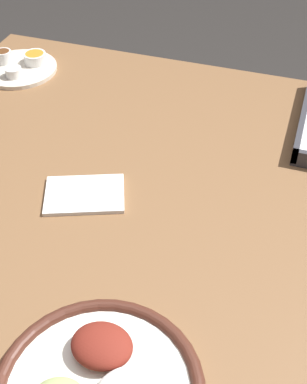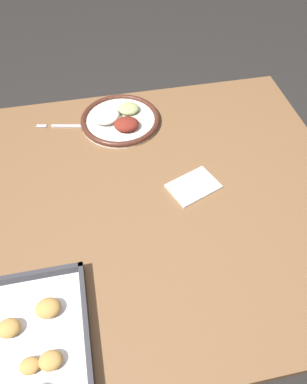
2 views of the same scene
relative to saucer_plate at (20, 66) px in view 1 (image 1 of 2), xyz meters
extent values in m
cube|color=brown|center=(0.45, -0.36, -0.03)|extent=(1.15, 1.06, 0.03)
cylinder|color=brown|center=(-0.07, 0.12, -0.41)|extent=(0.06, 0.06, 0.74)
ellipsoid|color=maroon|center=(0.50, -0.68, 0.02)|extent=(0.09, 0.07, 0.03)
cylinder|color=beige|center=(0.00, 0.00, -0.01)|extent=(0.19, 0.19, 0.01)
cylinder|color=silver|center=(-0.05, 0.01, 0.01)|extent=(0.04, 0.04, 0.03)
cylinder|color=#593319|center=(-0.05, 0.01, 0.03)|extent=(0.03, 0.03, 0.01)
cylinder|color=silver|center=(0.01, -0.05, 0.01)|extent=(0.04, 0.04, 0.02)
cylinder|color=#51992D|center=(0.01, -0.05, 0.02)|extent=(0.03, 0.03, 0.01)
cylinder|color=silver|center=(0.03, 0.03, 0.01)|extent=(0.06, 0.06, 0.03)
cylinder|color=#C67F23|center=(0.03, 0.03, 0.02)|extent=(0.05, 0.05, 0.01)
cube|color=#333338|center=(0.70, -0.01, 0.01)|extent=(0.01, 0.31, 0.03)
cube|color=white|center=(0.34, -0.38, -0.01)|extent=(0.17, 0.15, 0.01)
camera|label=1|loc=(0.69, -1.03, 0.66)|focal=50.00mm
camera|label=2|loc=(0.61, 0.32, 0.85)|focal=35.00mm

